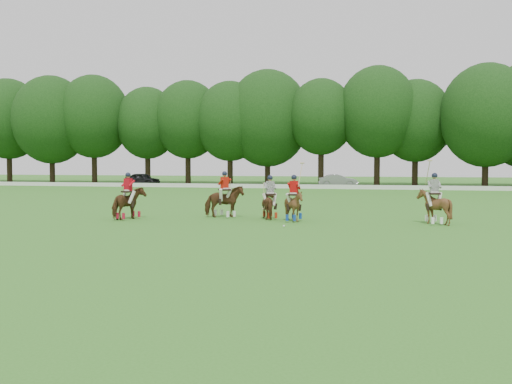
% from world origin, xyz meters
% --- Properties ---
extents(ground, '(180.00, 180.00, 0.00)m').
position_xyz_m(ground, '(0.00, 0.00, 0.00)').
color(ground, '#347120').
rests_on(ground, ground).
extents(tree_line, '(117.98, 14.32, 14.75)m').
position_xyz_m(tree_line, '(0.26, 48.05, 8.23)').
color(tree_line, black).
rests_on(tree_line, ground).
extents(boundary_rail, '(120.00, 0.10, 0.44)m').
position_xyz_m(boundary_rail, '(0.00, 38.00, 0.22)').
color(boundary_rail, white).
rests_on(boundary_rail, ground).
extents(car_left, '(4.64, 2.66, 1.49)m').
position_xyz_m(car_left, '(-20.92, 42.50, 0.74)').
color(car_left, black).
rests_on(car_left, ground).
extents(car_mid, '(4.50, 2.15, 1.42)m').
position_xyz_m(car_mid, '(2.52, 42.50, 0.71)').
color(car_mid, gray).
rests_on(car_mid, ground).
extents(polo_red_a, '(1.28, 1.99, 2.27)m').
position_xyz_m(polo_red_a, '(-4.25, 4.13, 0.82)').
color(polo_red_a, '#492813').
rests_on(polo_red_a, ground).
extents(polo_red_b, '(2.08, 2.10, 2.31)m').
position_xyz_m(polo_red_b, '(0.03, 6.10, 0.83)').
color(polo_red_b, '#492813').
rests_on(polo_red_b, ground).
extents(polo_red_c, '(1.31, 1.44, 2.72)m').
position_xyz_m(polo_red_c, '(3.72, 4.97, 0.77)').
color(polo_red_c, '#492813').
rests_on(polo_red_c, ground).
extents(polo_stripe_a, '(1.40, 1.81, 2.13)m').
position_xyz_m(polo_stripe_a, '(2.39, 5.89, 0.75)').
color(polo_stripe_a, '#492813').
rests_on(polo_stripe_a, ground).
extents(polo_stripe_b, '(1.49, 1.62, 2.83)m').
position_xyz_m(polo_stripe_b, '(10.00, 5.24, 0.82)').
color(polo_stripe_b, '#492813').
rests_on(polo_stripe_b, ground).
extents(polo_ball, '(0.09, 0.09, 0.09)m').
position_xyz_m(polo_ball, '(3.67, 2.64, 0.04)').
color(polo_ball, white).
rests_on(polo_ball, ground).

